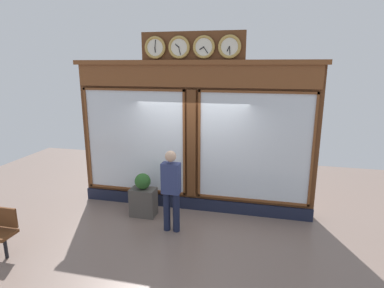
{
  "coord_description": "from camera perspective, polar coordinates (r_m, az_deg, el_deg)",
  "views": [
    {
      "loc": [
        -1.63,
        6.82,
        3.31
      ],
      "look_at": [
        0.0,
        0.0,
        1.57
      ],
      "focal_mm": 30.17,
      "sensor_mm": 36.0,
      "label": 1
    }
  ],
  "objects": [
    {
      "name": "ground_plane",
      "position": [
        5.46,
        -7.45,
        -23.55
      ],
      "size": [
        14.0,
        14.0,
        0.0
      ],
      "primitive_type": "plane",
      "color": "#7A665B"
    },
    {
      "name": "shop_facade",
      "position": [
        7.31,
        0.23,
        1.5
      ],
      "size": [
        5.49,
        0.42,
        3.98
      ],
      "color": "#5B3319",
      "rests_on": "ground_plane"
    },
    {
      "name": "pedestrian",
      "position": [
        6.46,
        -3.71,
        -7.73
      ],
      "size": [
        0.36,
        0.22,
        1.69
      ],
      "color": "#191E38",
      "rests_on": "ground_plane"
    },
    {
      "name": "planter_box",
      "position": [
        7.4,
        -8.58,
        -10.11
      ],
      "size": [
        0.56,
        0.36,
        0.64
      ],
      "primitive_type": "cube",
      "color": "#4C4742",
      "rests_on": "ground_plane"
    },
    {
      "name": "planter_shrub",
      "position": [
        7.21,
        -8.72,
        -6.53
      ],
      "size": [
        0.35,
        0.35,
        0.35
      ],
      "primitive_type": "sphere",
      "color": "#285623",
      "rests_on": "planter_box"
    }
  ]
}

